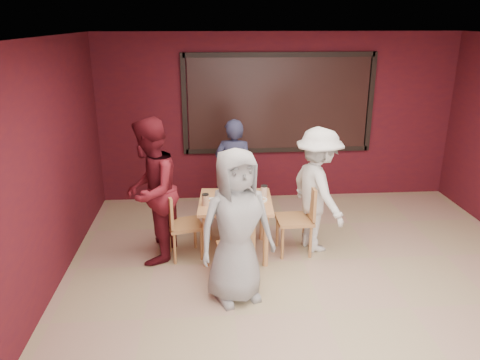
{
  "coord_description": "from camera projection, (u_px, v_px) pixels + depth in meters",
  "views": [
    {
      "loc": [
        -1.22,
        -4.22,
        2.98
      ],
      "look_at": [
        -0.8,
        1.43,
        1.03
      ],
      "focal_mm": 35.0,
      "sensor_mm": 36.0,
      "label": 1
    }
  ],
  "objects": [
    {
      "name": "floor",
      "position": [
        324.0,
        311.0,
        5.03
      ],
      "size": [
        7.0,
        7.0,
        0.0
      ],
      "primitive_type": "plane",
      "color": "tan",
      "rests_on": "ground"
    },
    {
      "name": "window_blinds",
      "position": [
        279.0,
        104.0,
        7.75
      ],
      "size": [
        3.0,
        0.02,
        1.5
      ],
      "primitive_type": "cube",
      "color": "black"
    },
    {
      "name": "dining_table",
      "position": [
        235.0,
        207.0,
        6.11
      ],
      "size": [
        1.0,
        1.0,
        0.9
      ],
      "color": "tan",
      "rests_on": "floor"
    },
    {
      "name": "chair_front",
      "position": [
        236.0,
        246.0,
        5.47
      ],
      "size": [
        0.45,
        0.45,
        0.83
      ],
      "color": "tan",
      "rests_on": "floor"
    },
    {
      "name": "chair_back",
      "position": [
        236.0,
        194.0,
        6.95
      ],
      "size": [
        0.49,
        0.49,
        0.92
      ],
      "color": "tan",
      "rests_on": "floor"
    },
    {
      "name": "chair_left",
      "position": [
        179.0,
        221.0,
        6.03
      ],
      "size": [
        0.53,
        0.53,
        0.9
      ],
      "color": "tan",
      "rests_on": "floor"
    },
    {
      "name": "chair_right",
      "position": [
        300.0,
        215.0,
        6.16
      ],
      "size": [
        0.47,
        0.47,
        0.95
      ],
      "color": "tan",
      "rests_on": "floor"
    },
    {
      "name": "diner_front",
      "position": [
        236.0,
        227.0,
        5.02
      ],
      "size": [
        0.99,
        0.81,
        1.74
      ],
      "primitive_type": "imported",
      "rotation": [
        0.0,
        0.0,
        0.34
      ],
      "color": "#959595",
      "rests_on": "floor"
    },
    {
      "name": "diner_back",
      "position": [
        234.0,
        171.0,
        7.06
      ],
      "size": [
        0.65,
        0.5,
        1.61
      ],
      "primitive_type": "imported",
      "rotation": [
        0.0,
        0.0,
        2.93
      ],
      "color": "#292C4A",
      "rests_on": "floor"
    },
    {
      "name": "diner_left",
      "position": [
        151.0,
        191.0,
        5.87
      ],
      "size": [
        0.84,
        1.01,
        1.86
      ],
      "primitive_type": "imported",
      "rotation": [
        0.0,
        0.0,
        -1.74
      ],
      "color": "maroon",
      "rests_on": "floor"
    },
    {
      "name": "diner_right",
      "position": [
        318.0,
        190.0,
        6.17
      ],
      "size": [
        0.92,
        1.22,
        1.68
      ],
      "primitive_type": "imported",
      "rotation": [
        0.0,
        0.0,
        1.88
      ],
      "color": "white",
      "rests_on": "floor"
    }
  ]
}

